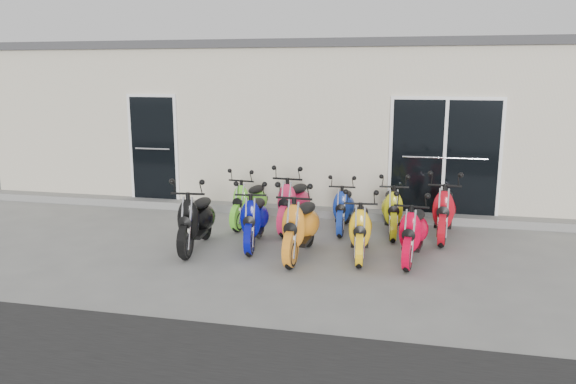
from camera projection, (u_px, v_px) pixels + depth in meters
name	position (u px, v px, depth m)	size (l,w,h in m)	color
ground	(280.00, 245.00, 9.06)	(80.00, 80.00, 0.00)	gray
building	(329.00, 120.00, 13.70)	(14.00, 6.00, 3.20)	beige
roof_cap	(331.00, 49.00, 13.35)	(14.20, 6.20, 0.16)	#3F3F42
front_step	(304.00, 211.00, 10.98)	(14.00, 0.40, 0.15)	gray
door_left	(154.00, 145.00, 11.57)	(1.07, 0.08, 2.22)	black
door_right	(445.00, 154.00, 10.31)	(2.02, 0.08, 2.22)	black
scooter_front_black	(196.00, 212.00, 8.74)	(0.59, 1.62, 1.20)	black
scooter_front_blue	(254.00, 212.00, 8.88)	(0.56, 1.53, 1.13)	#050984
scooter_front_orange_a	(301.00, 218.00, 8.34)	(0.60, 1.65, 1.22)	orange
scooter_front_orange_b	(360.00, 221.00, 8.37)	(0.55, 1.51, 1.11)	yellow
scooter_front_red	(414.00, 224.00, 8.19)	(0.55, 1.51, 1.11)	red
scooter_back_green	(249.00, 196.00, 10.14)	(0.54, 1.48, 1.09)	#69DF2E
scooter_back_red	(294.00, 196.00, 9.88)	(0.59, 1.63, 1.20)	#EA2352
scooter_back_blue	(344.00, 201.00, 9.81)	(0.51, 1.42, 1.05)	#15339F
scooter_back_yellow	(392.00, 203.00, 9.58)	(0.55, 1.50, 1.11)	#CFD013
scooter_back_extra	(444.00, 203.00, 9.32)	(0.59, 1.63, 1.20)	#B80B18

